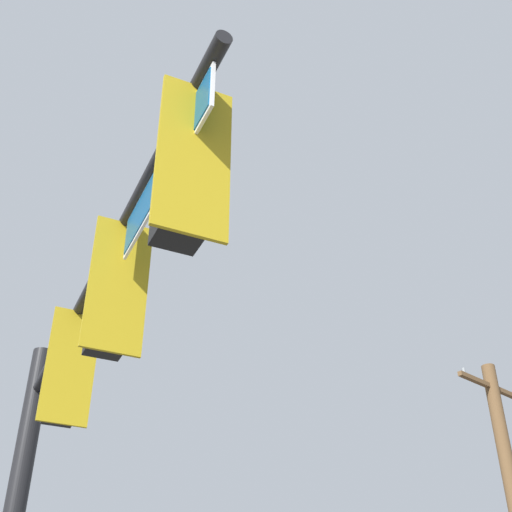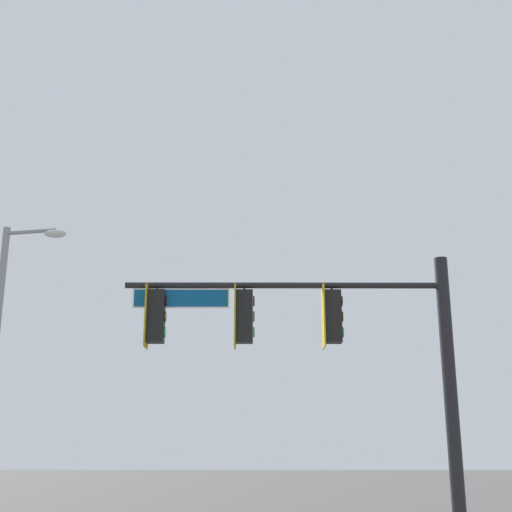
# 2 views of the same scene
# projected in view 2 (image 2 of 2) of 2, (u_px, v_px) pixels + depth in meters

# --- Properties ---
(signal_pole_near) EXTENTS (6.84, 0.66, 6.14)m
(signal_pole_near) POSITION_uv_depth(u_px,v_px,m) (333.00, 350.00, 14.65)
(signal_pole_near) COLOR black
(signal_pole_near) RESTS_ON ground_plane
(street_lamp) EXTENTS (1.70, 0.46, 7.69)m
(street_lamp) POSITION_uv_depth(u_px,v_px,m) (0.00, 357.00, 17.19)
(street_lamp) COLOR gray
(street_lamp) RESTS_ON ground_plane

